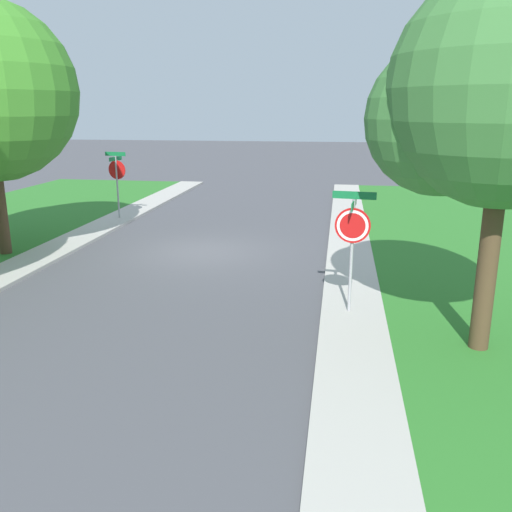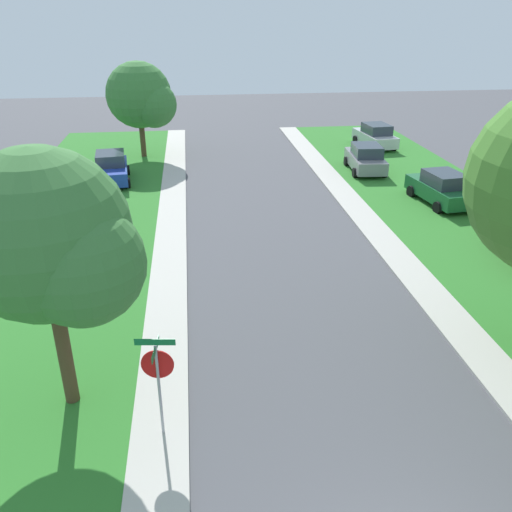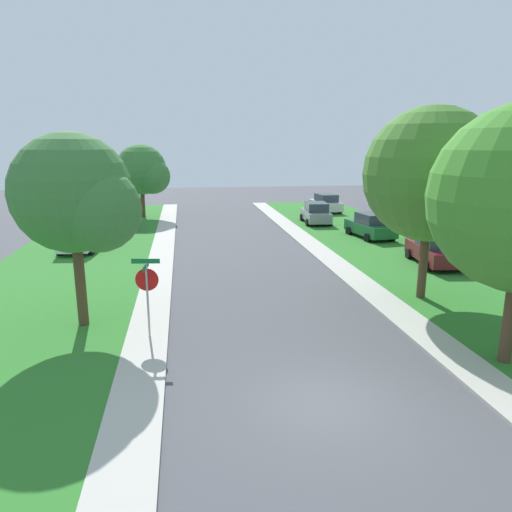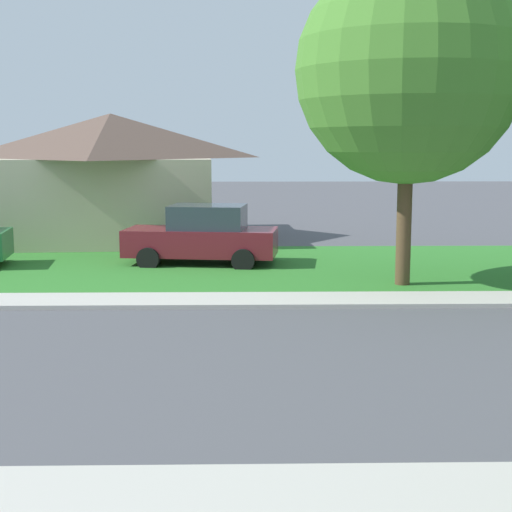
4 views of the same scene
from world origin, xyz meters
name	(u,v)px [view 2 (image 2 of 4)]	position (x,y,z in m)	size (l,w,h in m)	color
sidewalk_east	(415,277)	(4.70, 12.00, 0.05)	(1.40, 56.00, 0.10)	#B7B2A8
sidewalk_west	(168,292)	(-4.70, 12.00, 0.05)	(1.40, 56.00, 0.10)	#B7B2A8
lawn_west	(34,300)	(-9.40, 12.00, 0.04)	(8.00, 56.00, 0.08)	#2D7528
stop_sign_far_corner	(158,371)	(-4.61, 4.89, 1.89)	(0.92, 0.92, 2.77)	#9E9EA3
car_silver_driveway_right	(375,136)	(9.85, 32.42, 0.87)	(2.38, 4.47, 1.76)	silver
car_blue_behind_trees	(111,168)	(-8.29, 25.99, 0.87)	(2.37, 4.46, 1.76)	#1E389E
car_green_near_corner	(441,188)	(9.26, 19.98, 0.87)	(2.43, 4.49, 1.76)	#1E6033
car_white_far_down_street	(67,210)	(-9.48, 19.00, 0.87)	(2.36, 4.46, 1.76)	white
car_grey_across_road	(366,158)	(7.19, 26.29, 0.87)	(2.29, 4.43, 1.76)	gray
tree_sidewalk_near	(143,97)	(-6.58, 31.56, 4.04)	(4.61, 4.29, 6.33)	#4C3823
tree_across_left	(53,243)	(-6.78, 6.21, 4.63)	(4.34, 4.04, 6.79)	#4C3823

